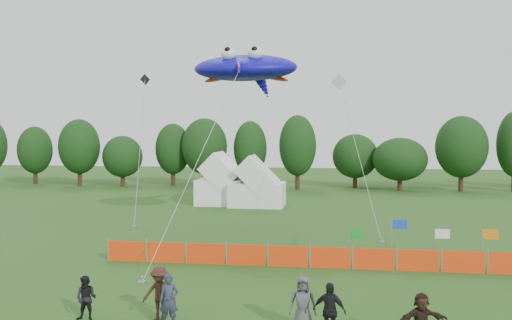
# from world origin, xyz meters

# --- Properties ---
(treeline) EXTENTS (104.57, 8.78, 8.36)m
(treeline) POSITION_xyz_m (1.61, 44.93, 4.18)
(treeline) COLOR #382314
(treeline) RESTS_ON ground
(tent_left) EXTENTS (4.12, 4.12, 3.63)m
(tent_left) POSITION_xyz_m (-6.66, 30.61, 1.83)
(tent_left) COLOR white
(tent_left) RESTS_ON ground
(tent_right) EXTENTS (4.65, 3.72, 3.28)m
(tent_right) POSITION_xyz_m (-3.37, 29.70, 1.66)
(tent_right) COLOR white
(tent_right) RESTS_ON ground
(barrier_fence) EXTENTS (19.90, 0.06, 1.00)m
(barrier_fence) POSITION_xyz_m (2.15, 8.49, 0.50)
(barrier_fence) COLOR #E83B0C
(barrier_fence) RESTS_ON ground
(flag_row) EXTENTS (6.73, 0.62, 2.29)m
(flag_row) POSITION_xyz_m (7.17, 8.97, 1.36)
(flag_row) COLOR gray
(flag_row) RESTS_ON ground
(spectator_a) EXTENTS (0.68, 0.48, 1.76)m
(spectator_a) POSITION_xyz_m (-1.97, -0.31, 0.88)
(spectator_a) COLOR #2A3046
(spectator_a) RESTS_ON ground
(spectator_b) EXTENTS (0.75, 0.59, 1.53)m
(spectator_b) POSITION_xyz_m (-4.95, -0.10, 0.76)
(spectator_b) COLOR black
(spectator_b) RESTS_ON ground
(spectator_c) EXTENTS (1.20, 0.71, 1.83)m
(spectator_c) POSITION_xyz_m (-2.49, 0.32, 0.92)
(spectator_c) COLOR #391E16
(spectator_c) RESTS_ON ground
(spectator_d) EXTENTS (1.12, 0.67, 1.79)m
(spectator_d) POSITION_xyz_m (3.27, -0.68, 0.89)
(spectator_d) COLOR black
(spectator_d) RESTS_ON ground
(spectator_e) EXTENTS (0.89, 0.59, 1.81)m
(spectator_e) POSITION_xyz_m (2.42, -0.12, 0.90)
(spectator_e) COLOR #47474C
(spectator_e) RESTS_ON ground
(spectator_f) EXTENTS (1.59, 0.95, 1.64)m
(spectator_f) POSITION_xyz_m (6.01, -0.92, 0.82)
(spectator_f) COLOR black
(spectator_f) RESTS_ON ground
(stingray_kite) EXTENTS (6.64, 20.85, 11.48)m
(stingray_kite) POSITION_xyz_m (-2.20, 17.24, 10.30)
(stingray_kite) COLOR #140EC7
(stingray_kite) RESTS_ON ground
(small_kite_white) EXTENTS (3.24, 7.08, 10.40)m
(small_kite_white) POSITION_xyz_m (4.25, 19.70, 6.82)
(small_kite_white) COLOR white
(small_kite_white) RESTS_ON ground
(small_kite_dark) EXTENTS (2.41, 7.91, 10.97)m
(small_kite_dark) POSITION_xyz_m (-11.09, 22.58, 6.33)
(small_kite_dark) COLOR black
(small_kite_dark) RESTS_ON ground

